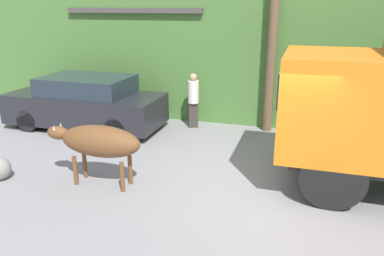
{
  "coord_description": "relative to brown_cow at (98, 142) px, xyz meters",
  "views": [
    {
      "loc": [
        0.66,
        -7.16,
        3.61
      ],
      "look_at": [
        -1.49,
        -0.11,
        1.19
      ],
      "focal_mm": 35.0,
      "sensor_mm": 36.0,
      "label": 1
    }
  ],
  "objects": [
    {
      "name": "ground_plane",
      "position": [
        3.28,
        0.85,
        -0.96
      ],
      "size": [
        60.0,
        60.0,
        0.0
      ],
      "primitive_type": "plane",
      "color": "gray"
    },
    {
      "name": "hillside_embankment",
      "position": [
        3.28,
        8.3,
        0.99
      ],
      "size": [
        32.0,
        6.75,
        3.88
      ],
      "color": "#4C7A38",
      "rests_on": "ground_plane"
    },
    {
      "name": "building_backdrop",
      "position": [
        -1.44,
        6.13,
        0.83
      ],
      "size": [
        4.58,
        2.7,
        3.54
      ],
      "color": "#B2BCAD",
      "rests_on": "ground_plane"
    },
    {
      "name": "brown_cow",
      "position": [
        0.0,
        0.0,
        0.0
      ],
      "size": [
        2.13,
        0.66,
        1.3
      ],
      "rotation": [
        0.0,
        0.0,
        -0.14
      ],
      "color": "brown",
      "rests_on": "ground_plane"
    },
    {
      "name": "parked_suv",
      "position": [
        -2.39,
        3.29,
        -0.18
      ],
      "size": [
        4.73,
        1.89,
        1.6
      ],
      "rotation": [
        0.0,
        0.0,
        0.08
      ],
      "color": "#232328",
      "rests_on": "ground_plane"
    },
    {
      "name": "pedestrian_on_hill",
      "position": [
        0.74,
        4.3,
        -0.03
      ],
      "size": [
        0.44,
        0.44,
        1.68
      ],
      "rotation": [
        0.0,
        0.0,
        3.57
      ],
      "color": "#38332D",
      "rests_on": "ground_plane"
    },
    {
      "name": "utility_pole",
      "position": [
        2.96,
        4.66,
        2.62
      ],
      "size": [
        0.9,
        0.28,
        6.95
      ],
      "color": "brown",
      "rests_on": "ground_plane"
    }
  ]
}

